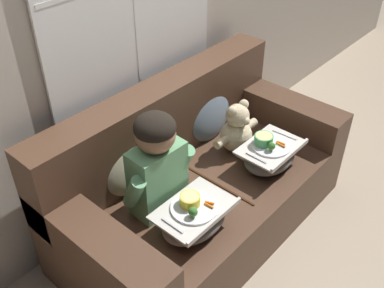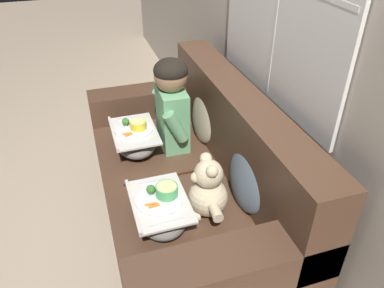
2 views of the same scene
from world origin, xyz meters
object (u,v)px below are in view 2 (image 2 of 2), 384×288
throw_pillow_behind_teddy (250,175)px  child_figure (171,100)px  lap_tray_teddy (160,210)px  lap_tray_child (135,139)px  teddy_bear (207,191)px  couch (193,183)px  throw_pillow_behind_child (206,113)px

throw_pillow_behind_teddy → child_figure: size_ratio=0.69×
throw_pillow_behind_teddy → lap_tray_teddy: 0.51m
lap_tray_child → teddy_bear: bearing=19.9°
child_figure → teddy_bear: size_ratio=1.62×
throw_pillow_behind_teddy → lap_tray_child: throw_pillow_behind_teddy is taller
couch → lap_tray_teddy: (0.35, -0.29, 0.17)m
throw_pillow_behind_child → lap_tray_child: (-0.00, -0.50, -0.11)m
lap_tray_child → throw_pillow_behind_child: bearing=90.0°
throw_pillow_behind_teddy → teddy_bear: 0.24m
child_figure → teddy_bear: bearing=-0.3°
child_figure → lap_tray_child: size_ratio=1.47×
couch → lap_tray_teddy: bearing=-39.4°
child_figure → lap_tray_child: 0.36m
throw_pillow_behind_child → lap_tray_teddy: (0.70, -0.49, -0.11)m
child_figure → teddy_bear: child_figure is taller
couch → throw_pillow_behind_teddy: couch is taller
lap_tray_teddy → throw_pillow_behind_child: bearing=144.9°
couch → teddy_bear: size_ratio=4.91×
lap_tray_child → lap_tray_teddy: (0.70, 0.00, 0.00)m
throw_pillow_behind_teddy → lap_tray_teddy: (-0.00, -0.49, -0.11)m
couch → throw_pillow_behind_child: (-0.35, 0.21, 0.28)m
throw_pillow_behind_teddy → child_figure: bearing=-161.5°
child_figure → teddy_bear: (0.70, -0.00, -0.19)m
child_figure → lap_tray_child: bearing=-90.1°
throw_pillow_behind_child → teddy_bear: throw_pillow_behind_child is taller
lap_tray_teddy → throw_pillow_behind_teddy: bearing=89.9°
throw_pillow_behind_child → child_figure: bearing=-90.0°
teddy_bear → lap_tray_child: size_ratio=0.91×
couch → lap_tray_teddy: 0.49m
throw_pillow_behind_child → lap_tray_teddy: throw_pillow_behind_child is taller
throw_pillow_behind_teddy → teddy_bear: throw_pillow_behind_teddy is taller
throw_pillow_behind_teddy → lap_tray_child: bearing=-144.9°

